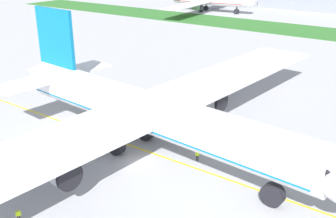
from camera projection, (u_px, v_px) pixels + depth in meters
ground_plane at (139, 162)px, 56.80m from camera, size 600.00×600.00×0.00m
apron_taxi_line at (153, 153)px, 59.18m from camera, size 280.00×0.36×0.01m
airliner_foreground at (146, 112)px, 56.98m from camera, size 60.88×97.41×19.11m
ground_crew_wingwalker_port at (197, 154)px, 56.65m from camera, size 0.61×0.33×1.77m
ground_crew_marshaller_front at (18, 214)px, 44.01m from camera, size 0.41×0.51×1.61m
parked_airliner_far_left at (208, 0)px, 188.77m from camera, size 45.12×70.79×16.26m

